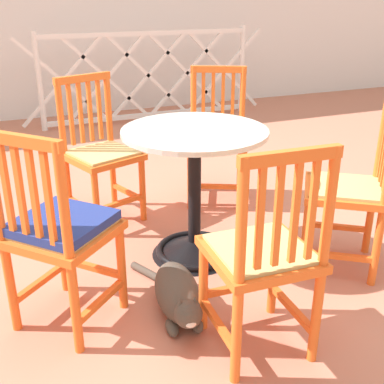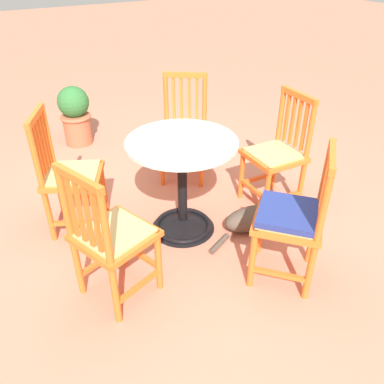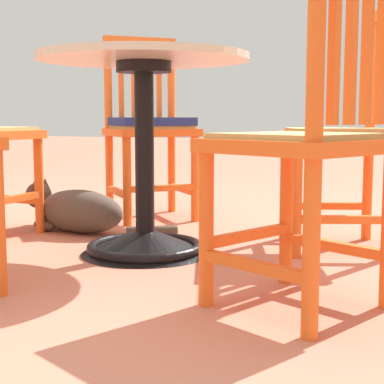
# 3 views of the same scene
# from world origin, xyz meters

# --- Properties ---
(ground_plane) EXTENTS (24.00, 24.00, 0.00)m
(ground_plane) POSITION_xyz_m (0.00, 0.00, 0.00)
(ground_plane) COLOR #C6755B
(cafe_table) EXTENTS (0.76, 0.76, 0.73)m
(cafe_table) POSITION_xyz_m (-0.12, -0.00, 0.28)
(cafe_table) COLOR black
(cafe_table) RESTS_ON ground_plane
(orange_chair_facing_out) EXTENTS (0.51, 0.51, 0.91)m
(orange_chair_facing_out) POSITION_xyz_m (-0.48, 0.67, 0.43)
(orange_chair_facing_out) COLOR orange
(orange_chair_facing_out) RESTS_ON ground_plane
(orange_chair_tucked_in) EXTENTS (0.57, 0.57, 0.91)m
(orange_chair_tucked_in) POSITION_xyz_m (-0.87, -0.34, 0.45)
(orange_chair_tucked_in) COLOR orange
(orange_chair_tucked_in) RESTS_ON ground_plane
(orange_chair_at_corner) EXTENTS (0.53, 0.53, 0.91)m
(orange_chair_at_corner) POSITION_xyz_m (0.33, 0.68, 0.43)
(orange_chair_at_corner) COLOR orange
(orange_chair_at_corner) RESTS_ON ground_plane
(tabby_cat) EXTENTS (0.27, 0.74, 0.23)m
(tabby_cat) POSITION_xyz_m (-0.39, -0.48, 0.10)
(tabby_cat) COLOR #4C4238
(tabby_cat) RESTS_ON ground_plane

